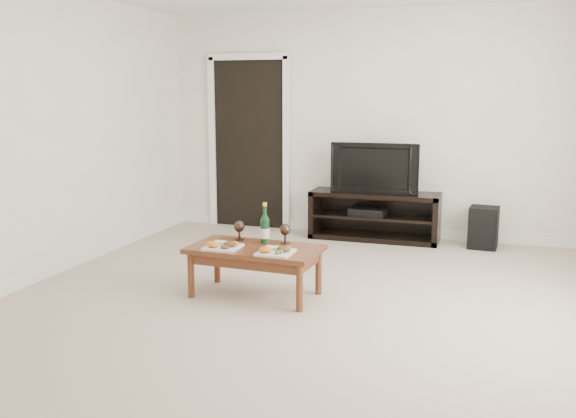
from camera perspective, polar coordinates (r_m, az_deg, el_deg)
The scene contains 13 objects.
floor at distance 5.14m, azimuth 1.63°, elevation -8.72°, with size 5.50×5.50×0.00m, color #BDAD98.
back_wall at distance 7.56m, azimuth 7.70°, elevation 7.46°, with size 5.00×0.04×2.60m, color silver.
doorway at distance 7.98m, azimuth -3.47°, elevation 5.71°, with size 0.90×0.02×2.05m, color black.
media_console at distance 7.41m, azimuth 7.69°, elevation -0.60°, with size 1.46×0.45×0.55m, color black.
television at distance 7.32m, azimuth 7.80°, elevation 3.69°, with size 0.99×0.13×0.57m, color black.
av_receiver at distance 7.40m, azimuth 7.13°, elevation -0.20°, with size 0.40×0.30×0.08m, color black.
subwoofer at distance 7.27m, azimuth 16.98°, elevation -1.58°, with size 0.30×0.30×0.45m, color black.
coffee_table at distance 5.36m, azimuth -2.93°, elevation -5.56°, with size 1.07×0.59×0.42m, color brown.
plate_left at distance 5.27m, azimuth -5.82°, elevation -3.13°, with size 0.27×0.27×0.07m, color white.
plate_right at distance 5.08m, azimuth -1.12°, elevation -3.61°, with size 0.27×0.27×0.07m, color white.
wine_bottle at distance 5.39m, azimuth -2.06°, elevation -1.25°, with size 0.07×0.07×0.35m, color #0F371B.
goblet_left at distance 5.53m, azimuth -4.35°, elevation -1.92°, with size 0.09×0.09×0.17m, color #35251D, non-canonical shape.
goblet_right at distance 5.39m, azimuth -0.26°, elevation -2.21°, with size 0.09×0.09×0.17m, color #35251D, non-canonical shape.
Camera 1 is at (1.37, -4.66, 1.70)m, focal length 40.00 mm.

